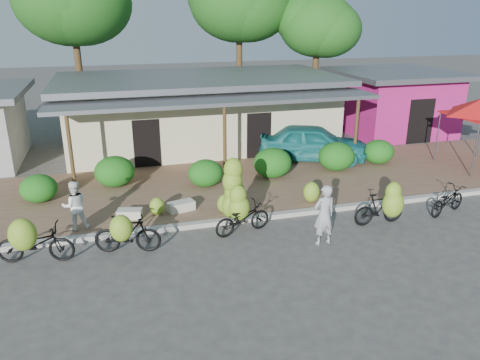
# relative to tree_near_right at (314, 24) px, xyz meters

# --- Properties ---
(ground) EXTENTS (100.00, 100.00, 0.00)m
(ground) POSITION_rel_tree_near_right_xyz_m (-7.31, -14.61, -5.53)
(ground) COLOR #454340
(ground) RESTS_ON ground
(sidewalk) EXTENTS (60.00, 6.00, 0.12)m
(sidewalk) POSITION_rel_tree_near_right_xyz_m (-7.31, -9.61, -5.47)
(sidewalk) COLOR #8B644B
(sidewalk) RESTS_ON ground
(curb) EXTENTS (60.00, 0.25, 0.15)m
(curb) POSITION_rel_tree_near_right_xyz_m (-7.31, -12.61, -5.46)
(curb) COLOR #A8A399
(curb) RESTS_ON ground
(shop_main) EXTENTS (13.00, 8.50, 3.35)m
(shop_main) POSITION_rel_tree_near_right_xyz_m (-7.31, -3.68, -3.81)
(shop_main) COLOR beige
(shop_main) RESTS_ON ground
(shop_pink) EXTENTS (6.00, 6.00, 3.25)m
(shop_pink) POSITION_rel_tree_near_right_xyz_m (3.19, -3.62, -3.86)
(shop_pink) COLOR #BB1C6A
(shop_pink) RESTS_ON ground
(tree_near_right) EXTENTS (4.48, 4.30, 7.20)m
(tree_near_right) POSITION_rel_tree_near_right_xyz_m (0.00, 0.00, 0.00)
(tree_near_right) COLOR #523D20
(tree_near_right) RESTS_ON ground
(hedge_0) EXTENTS (1.22, 1.10, 0.95)m
(hedge_0) POSITION_rel_tree_near_right_xyz_m (-13.99, -9.47, -4.94)
(hedge_0) COLOR #195E15
(hedge_0) RESTS_ON sidewalk
(hedge_1) EXTENTS (1.45, 1.30, 1.13)m
(hedge_1) POSITION_rel_tree_near_right_xyz_m (-11.49, -8.62, -4.85)
(hedge_1) COLOR #195E15
(hedge_1) RESTS_ON sidewalk
(hedge_2) EXTENTS (1.28, 1.15, 1.00)m
(hedge_2) POSITION_rel_tree_near_right_xyz_m (-8.29, -9.51, -4.91)
(hedge_2) COLOR #195E15
(hedge_2) RESTS_ON sidewalk
(hedge_3) EXTENTS (1.49, 1.34, 1.16)m
(hedge_3) POSITION_rel_tree_near_right_xyz_m (-5.62, -9.25, -4.83)
(hedge_3) COLOR #195E15
(hedge_3) RESTS_ON sidewalk
(hedge_4) EXTENTS (1.47, 1.33, 1.15)m
(hedge_4) POSITION_rel_tree_near_right_xyz_m (-2.85, -9.14, -4.84)
(hedge_4) COLOR #195E15
(hedge_4) RESTS_ON sidewalk
(hedge_5) EXTENTS (1.31, 1.18, 1.02)m
(hedge_5) POSITION_rel_tree_near_right_xyz_m (-0.75, -8.83, -4.90)
(hedge_5) COLOR #195E15
(hedge_5) RESTS_ON sidewalk
(bike_far_left) EXTENTS (2.08, 1.46, 1.52)m
(bike_far_left) POSITION_rel_tree_near_right_xyz_m (-13.65, -13.64, -4.90)
(bike_far_left) COLOR black
(bike_far_left) RESTS_ON ground
(bike_left) EXTENTS (1.86, 1.33, 1.38)m
(bike_left) POSITION_rel_tree_near_right_xyz_m (-11.33, -13.75, -4.91)
(bike_left) COLOR black
(bike_left) RESTS_ON ground
(bike_center) EXTENTS (1.88, 1.33, 2.17)m
(bike_center) POSITION_rel_tree_near_right_xyz_m (-8.07, -13.12, -4.70)
(bike_center) COLOR black
(bike_center) RESTS_ON ground
(bike_right) EXTENTS (1.67, 1.17, 1.58)m
(bike_right) POSITION_rel_tree_near_right_xyz_m (-3.81, -14.12, -4.85)
(bike_right) COLOR black
(bike_right) RESTS_ON ground
(bike_far_right) EXTENTS (1.82, 1.17, 0.90)m
(bike_far_right) POSITION_rel_tree_near_right_xyz_m (-1.27, -13.81, -5.08)
(bike_far_right) COLOR black
(bike_far_right) RESTS_ON ground
(loose_banana_a) EXTENTS (0.47, 0.40, 0.59)m
(loose_banana_a) POSITION_rel_tree_near_right_xyz_m (-10.30, -11.65, -5.12)
(loose_banana_a) COLOR #97AD2B
(loose_banana_a) RESTS_ON sidewalk
(loose_banana_b) EXTENTS (0.50, 0.42, 0.62)m
(loose_banana_b) POSITION_rel_tree_near_right_xyz_m (-8.21, -12.06, -5.10)
(loose_banana_b) COLOR #97AD2B
(loose_banana_b) RESTS_ON sidewalk
(loose_banana_c) EXTENTS (0.56, 0.48, 0.71)m
(loose_banana_c) POSITION_rel_tree_near_right_xyz_m (-5.19, -11.97, -5.06)
(loose_banana_c) COLOR #97AD2B
(loose_banana_c) RESTS_ON sidewalk
(sack_near) EXTENTS (0.92, 0.61, 0.30)m
(sack_near) POSITION_rel_tree_near_right_xyz_m (-9.53, -11.51, -5.26)
(sack_near) COLOR beige
(sack_near) RESTS_ON sidewalk
(sack_far) EXTENTS (0.82, 0.55, 0.28)m
(sack_far) POSITION_rel_tree_near_right_xyz_m (-11.15, -11.64, -5.27)
(sack_far) COLOR beige
(sack_far) RESTS_ON sidewalk
(vendor) EXTENTS (0.68, 0.48, 1.76)m
(vendor) POSITION_rel_tree_near_right_xyz_m (-6.01, -14.62, -4.65)
(vendor) COLOR #999999
(vendor) RESTS_ON ground
(bystander) EXTENTS (0.81, 0.68, 1.49)m
(bystander) POSITION_rel_tree_near_right_xyz_m (-12.69, -12.01, -4.67)
(bystander) COLOR white
(bystander) RESTS_ON sidewalk
(teal_van) EXTENTS (4.91, 3.52, 1.55)m
(teal_van) POSITION_rel_tree_near_right_xyz_m (-3.19, -7.61, -4.63)
(teal_van) COLOR #1A7576
(teal_van) RESTS_ON sidewalk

